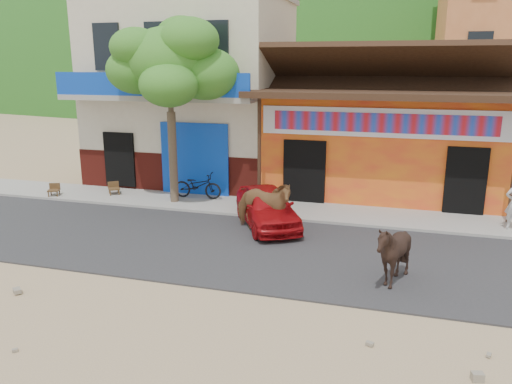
# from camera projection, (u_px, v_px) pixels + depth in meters

# --- Properties ---
(ground) EXTENTS (120.00, 120.00, 0.00)m
(ground) POSITION_uv_depth(u_px,v_px,m) (260.00, 296.00, 10.28)
(ground) COLOR #9E825B
(ground) RESTS_ON ground
(road) EXTENTS (60.00, 5.00, 0.04)m
(road) POSITION_uv_depth(u_px,v_px,m) (286.00, 252.00, 12.60)
(road) COLOR #28282B
(road) RESTS_ON ground
(sidewalk) EXTENTS (60.00, 2.00, 0.12)m
(sidewalk) POSITION_uv_depth(u_px,v_px,m) (310.00, 212.00, 15.84)
(sidewalk) COLOR gray
(sidewalk) RESTS_ON ground
(dance_club) EXTENTS (8.00, 6.00, 3.60)m
(dance_club) POSITION_uv_depth(u_px,v_px,m) (383.00, 142.00, 18.60)
(dance_club) COLOR orange
(dance_club) RESTS_ON ground
(cafe_building) EXTENTS (7.00, 6.00, 7.00)m
(cafe_building) POSITION_uv_depth(u_px,v_px,m) (195.00, 92.00, 20.16)
(cafe_building) COLOR beige
(cafe_building) RESTS_ON ground
(hillside) EXTENTS (100.00, 40.00, 24.00)m
(hillside) POSITION_uv_depth(u_px,v_px,m) (389.00, 11.00, 72.40)
(hillside) COLOR #194C14
(hillside) RESTS_ON ground
(tree) EXTENTS (3.00, 3.00, 6.00)m
(tree) POSITION_uv_depth(u_px,v_px,m) (171.00, 112.00, 16.11)
(tree) COLOR #2D721E
(tree) RESTS_ON sidewalk
(cow_tan) EXTENTS (1.87, 1.07, 1.49)m
(cow_tan) POSITION_uv_depth(u_px,v_px,m) (263.00, 206.00, 13.94)
(cow_tan) COLOR brown
(cow_tan) RESTS_ON road
(cow_dark) EXTENTS (1.66, 1.60, 1.41)m
(cow_dark) POSITION_uv_depth(u_px,v_px,m) (393.00, 254.00, 10.55)
(cow_dark) COLOR black
(cow_dark) RESTS_ON road
(red_car) EXTENTS (2.85, 3.63, 1.16)m
(red_car) POSITION_uv_depth(u_px,v_px,m) (267.00, 206.00, 14.46)
(red_car) COLOR #A50B10
(red_car) RESTS_ON road
(scooter) EXTENTS (1.71, 0.64, 0.89)m
(scooter) POSITION_uv_depth(u_px,v_px,m) (198.00, 186.00, 17.14)
(scooter) COLOR black
(scooter) RESTS_ON sidewalk
(cafe_chair_left) EXTENTS (0.48, 0.48, 0.79)m
(cafe_chair_left) POSITION_uv_depth(u_px,v_px,m) (53.00, 185.00, 17.47)
(cafe_chair_left) COLOR #452917
(cafe_chair_left) RESTS_ON sidewalk
(cafe_chair_right) EXTENTS (0.53, 0.53, 0.81)m
(cafe_chair_right) POSITION_uv_depth(u_px,v_px,m) (114.00, 183.00, 17.66)
(cafe_chair_right) COLOR #462C17
(cafe_chair_right) RESTS_ON sidewalk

